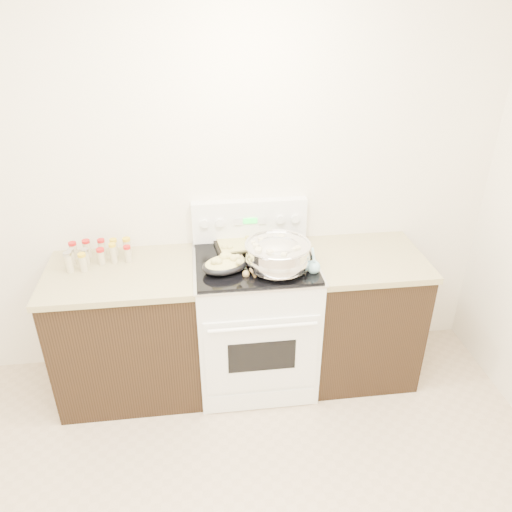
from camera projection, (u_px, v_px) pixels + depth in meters
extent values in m
cube|color=white|center=(194.00, 181.00, 3.19)|extent=(4.00, 0.05, 2.70)
cube|color=black|center=(130.00, 334.00, 3.28)|extent=(0.90, 0.64, 0.88)
cube|color=olive|center=(121.00, 274.00, 3.06)|extent=(0.93, 0.67, 0.04)
cube|color=black|center=(359.00, 316.00, 3.45)|extent=(0.70, 0.64, 0.88)
cube|color=olive|center=(366.00, 258.00, 3.23)|extent=(0.73, 0.67, 0.04)
cube|color=white|center=(255.00, 323.00, 3.35)|extent=(0.76, 0.66, 0.92)
cube|color=white|center=(262.00, 356.00, 3.06)|extent=(0.70, 0.01, 0.55)
cube|color=black|center=(262.00, 357.00, 3.06)|extent=(0.42, 0.01, 0.22)
cylinder|color=white|center=(263.00, 328.00, 2.91)|extent=(0.65, 0.02, 0.02)
cube|color=white|center=(261.00, 400.00, 3.25)|extent=(0.70, 0.01, 0.14)
cube|color=silver|center=(255.00, 263.00, 3.13)|extent=(0.78, 0.68, 0.01)
cube|color=black|center=(255.00, 261.00, 3.12)|extent=(0.74, 0.64, 0.01)
cube|color=white|center=(250.00, 220.00, 3.31)|extent=(0.76, 0.07, 0.28)
cylinder|color=white|center=(204.00, 224.00, 3.23)|extent=(0.06, 0.02, 0.06)
cylinder|color=white|center=(220.00, 223.00, 3.24)|extent=(0.06, 0.02, 0.06)
cylinder|color=white|center=(280.00, 220.00, 3.28)|extent=(0.06, 0.02, 0.06)
cylinder|color=white|center=(295.00, 219.00, 3.29)|extent=(0.06, 0.02, 0.06)
cube|color=#19E533|center=(250.00, 221.00, 3.27)|extent=(0.09, 0.00, 0.04)
cube|color=silver|center=(238.00, 222.00, 3.26)|extent=(0.05, 0.00, 0.05)
cube|color=silver|center=(262.00, 220.00, 3.27)|extent=(0.05, 0.00, 0.05)
ellipsoid|color=silver|center=(278.00, 258.00, 2.98)|extent=(0.50, 0.50, 0.23)
cylinder|color=silver|center=(277.00, 269.00, 3.02)|extent=(0.21, 0.21, 0.01)
torus|color=silver|center=(278.00, 244.00, 2.94)|extent=(0.40, 0.40, 0.02)
cylinder|color=silver|center=(278.00, 255.00, 2.97)|extent=(0.37, 0.37, 0.13)
cylinder|color=brown|center=(278.00, 246.00, 2.94)|extent=(0.35, 0.35, 0.00)
cube|color=beige|center=(253.00, 243.00, 2.97)|extent=(0.03, 0.03, 0.02)
cube|color=beige|center=(256.00, 247.00, 2.93)|extent=(0.04, 0.04, 0.03)
cube|color=beige|center=(275.00, 245.00, 2.94)|extent=(0.03, 0.03, 0.02)
cube|color=beige|center=(281.00, 239.00, 3.01)|extent=(0.03, 0.03, 0.03)
cube|color=beige|center=(283.00, 241.00, 2.99)|extent=(0.03, 0.03, 0.03)
cube|color=beige|center=(298.00, 249.00, 2.90)|extent=(0.04, 0.04, 0.03)
cube|color=beige|center=(281.00, 238.00, 3.02)|extent=(0.05, 0.05, 0.03)
cube|color=beige|center=(276.00, 241.00, 2.99)|extent=(0.05, 0.05, 0.03)
cube|color=beige|center=(274.00, 240.00, 3.00)|extent=(0.04, 0.04, 0.03)
cube|color=beige|center=(293.00, 250.00, 2.89)|extent=(0.03, 0.03, 0.02)
cube|color=beige|center=(260.00, 240.00, 3.00)|extent=(0.03, 0.03, 0.02)
cube|color=beige|center=(284.00, 255.00, 2.83)|extent=(0.04, 0.04, 0.03)
cube|color=beige|center=(281.00, 241.00, 2.99)|extent=(0.04, 0.04, 0.03)
cube|color=beige|center=(258.00, 250.00, 2.89)|extent=(0.04, 0.04, 0.03)
cube|color=beige|center=(270.00, 253.00, 2.86)|extent=(0.04, 0.04, 0.03)
cube|color=beige|center=(258.00, 252.00, 2.87)|extent=(0.05, 0.05, 0.03)
cube|color=beige|center=(274.00, 245.00, 2.94)|extent=(0.03, 0.03, 0.02)
ellipsoid|color=black|center=(225.00, 265.00, 2.98)|extent=(0.34, 0.29, 0.08)
ellipsoid|color=#CFC36E|center=(225.00, 263.00, 2.98)|extent=(0.31, 0.26, 0.06)
sphere|color=#CFC36E|center=(219.00, 262.00, 2.93)|extent=(0.05, 0.05, 0.05)
sphere|color=#CFC36E|center=(233.00, 258.00, 2.96)|extent=(0.05, 0.05, 0.05)
sphere|color=#CFC36E|center=(239.00, 262.00, 2.92)|extent=(0.04, 0.04, 0.04)
sphere|color=#CFC36E|center=(226.00, 255.00, 2.99)|extent=(0.04, 0.04, 0.04)
sphere|color=#CFC36E|center=(228.00, 256.00, 2.98)|extent=(0.05, 0.05, 0.05)
sphere|color=#CFC36E|center=(237.00, 257.00, 2.97)|extent=(0.04, 0.04, 0.04)
sphere|color=#CFC36E|center=(224.00, 257.00, 2.98)|extent=(0.06, 0.06, 0.06)
sphere|color=#CFC36E|center=(214.00, 261.00, 2.92)|extent=(0.04, 0.04, 0.04)
cube|color=black|center=(247.00, 243.00, 3.30)|extent=(0.46, 0.35, 0.02)
cube|color=#CFC36E|center=(247.00, 242.00, 3.29)|extent=(0.41, 0.30, 0.02)
sphere|color=#CFC36E|center=(230.00, 248.00, 3.20)|extent=(0.04, 0.04, 0.04)
sphere|color=#CFC36E|center=(259.00, 245.00, 3.23)|extent=(0.04, 0.04, 0.04)
sphere|color=#CFC36E|center=(247.00, 237.00, 3.31)|extent=(0.03, 0.03, 0.03)
sphere|color=#CFC36E|center=(265.00, 240.00, 3.30)|extent=(0.03, 0.03, 0.03)
sphere|color=#CFC36E|center=(257.00, 233.00, 3.37)|extent=(0.03, 0.03, 0.03)
sphere|color=#CFC36E|center=(229.00, 248.00, 3.19)|extent=(0.03, 0.03, 0.03)
sphere|color=#CFC36E|center=(250.00, 240.00, 3.28)|extent=(0.04, 0.04, 0.04)
sphere|color=#CFC36E|center=(225.00, 247.00, 3.20)|extent=(0.04, 0.04, 0.04)
sphere|color=#CFC36E|center=(236.00, 235.00, 3.35)|extent=(0.03, 0.03, 0.03)
sphere|color=#CFC36E|center=(257.00, 240.00, 3.30)|extent=(0.04, 0.04, 0.04)
cylinder|color=#9A7846|center=(248.00, 265.00, 3.05)|extent=(0.07, 0.29, 0.01)
sphere|color=#9A7846|center=(246.00, 274.00, 2.95)|extent=(0.04, 0.04, 0.04)
sphere|color=#8CC4D1|center=(313.00, 267.00, 2.98)|extent=(0.08, 0.08, 0.08)
cylinder|color=#8CC4D1|center=(313.00, 254.00, 3.06)|extent=(0.07, 0.26, 0.07)
cylinder|color=#BFB28C|center=(74.00, 251.00, 3.17)|extent=(0.05, 0.05, 0.09)
cylinder|color=#B21414|center=(72.00, 244.00, 3.15)|extent=(0.05, 0.05, 0.02)
cylinder|color=#BFB28C|center=(87.00, 250.00, 3.18)|extent=(0.05, 0.05, 0.10)
cylinder|color=#B21414|center=(86.00, 241.00, 3.15)|extent=(0.05, 0.05, 0.02)
cylinder|color=#BFB28C|center=(102.00, 249.00, 3.18)|extent=(0.04, 0.04, 0.11)
cylinder|color=#B21414|center=(101.00, 241.00, 3.15)|extent=(0.05, 0.05, 0.02)
cylinder|color=#BFB28C|center=(114.00, 249.00, 3.20)|extent=(0.04, 0.04, 0.10)
cylinder|color=gold|center=(113.00, 240.00, 3.17)|extent=(0.05, 0.05, 0.02)
cylinder|color=#BFB28C|center=(127.00, 248.00, 3.20)|extent=(0.05, 0.05, 0.11)
cylinder|color=gold|center=(126.00, 239.00, 3.17)|extent=(0.05, 0.05, 0.02)
cylinder|color=#BFB28C|center=(72.00, 258.00, 3.10)|extent=(0.04, 0.04, 0.09)
cylinder|color=#B2B2B7|center=(70.00, 251.00, 3.07)|extent=(0.04, 0.04, 0.02)
cylinder|color=#BFB28C|center=(86.00, 258.00, 3.10)|extent=(0.04, 0.04, 0.09)
cylinder|color=#B2B2B7|center=(85.00, 250.00, 3.07)|extent=(0.04, 0.04, 0.02)
cylinder|color=#BFB28C|center=(101.00, 258.00, 3.10)|extent=(0.05, 0.05, 0.09)
cylinder|color=#B21414|center=(100.00, 250.00, 3.08)|extent=(0.05, 0.05, 0.02)
cylinder|color=#BFB28C|center=(114.00, 254.00, 3.12)|extent=(0.04, 0.04, 0.11)
cylinder|color=gold|center=(112.00, 245.00, 3.08)|extent=(0.04, 0.04, 0.02)
cylinder|color=#BFB28C|center=(128.00, 255.00, 3.13)|extent=(0.04, 0.04, 0.09)
cylinder|color=#B21414|center=(127.00, 247.00, 3.10)|extent=(0.05, 0.05, 0.02)
cylinder|color=#BFB28C|center=(69.00, 263.00, 3.01)|extent=(0.05, 0.05, 0.11)
cylinder|color=#B2B2B7|center=(67.00, 254.00, 2.98)|extent=(0.05, 0.05, 0.02)
cylinder|color=#BFB28C|center=(83.00, 264.00, 3.03)|extent=(0.05, 0.05, 0.10)
cylinder|color=gold|center=(82.00, 255.00, 3.00)|extent=(0.05, 0.05, 0.02)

